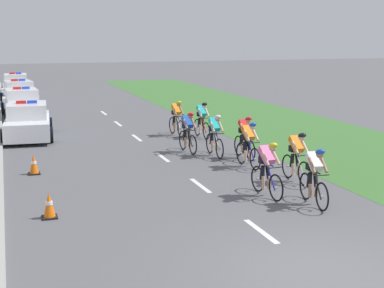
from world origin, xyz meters
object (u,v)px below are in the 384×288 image
(cyclist_third, at_px, (297,156))
(cyclist_fourth, at_px, (249,144))
(cyclist_eighth, at_px, (202,119))
(police_car_furthest, at_px, (16,85))
(cyclist_lead, at_px, (315,175))
(police_car_second, at_px, (22,104))
(cyclist_fifth, at_px, (215,134))
(cyclist_seventh, at_px, (188,131))
(cyclist_sixth, at_px, (245,136))
(traffic_cone_near, at_px, (49,205))
(police_car_third, at_px, (19,94))
(police_car_nearest, at_px, (28,122))
(cyclist_ninth, at_px, (177,117))
(cyclist_second, at_px, (267,168))
(traffic_cone_mid, at_px, (34,164))

(cyclist_third, height_order, cyclist_fourth, same)
(cyclist_eighth, bearing_deg, cyclist_fourth, -93.83)
(cyclist_third, relative_size, police_car_furthest, 0.39)
(cyclist_lead, relative_size, police_car_second, 0.38)
(cyclist_fifth, xyz_separation_m, cyclist_seventh, (-0.70, 0.93, 0.00))
(cyclist_sixth, height_order, traffic_cone_near, cyclist_sixth)
(cyclist_fifth, relative_size, police_car_third, 0.38)
(cyclist_lead, relative_size, police_car_nearest, 0.38)
(police_car_nearest, xyz_separation_m, traffic_cone_near, (-0.03, -11.01, -0.37))
(cyclist_sixth, distance_m, police_car_second, 14.90)
(cyclist_lead, relative_size, cyclist_fourth, 1.00)
(cyclist_ninth, bearing_deg, cyclist_eighth, -44.94)
(cyclist_lead, bearing_deg, police_car_nearest, 117.93)
(cyclist_eighth, xyz_separation_m, police_car_furthest, (-6.97, 21.02, -0.11))
(cyclist_fifth, height_order, police_car_second, police_car_second)
(police_car_nearest, bearing_deg, cyclist_second, -62.89)
(cyclist_fifth, xyz_separation_m, cyclist_eighth, (0.80, 3.59, 0.00))
(cyclist_sixth, bearing_deg, cyclist_seventh, 133.52)
(traffic_cone_near, bearing_deg, cyclist_ninth, 57.34)
(cyclist_third, relative_size, traffic_cone_near, 2.69)
(police_car_nearest, bearing_deg, cyclist_fifth, -43.58)
(cyclist_sixth, relative_size, traffic_cone_near, 2.69)
(police_car_second, relative_size, police_car_third, 0.99)
(cyclist_eighth, bearing_deg, police_car_furthest, 108.34)
(cyclist_lead, relative_size, traffic_cone_mid, 2.68)
(cyclist_fourth, distance_m, police_car_third, 21.00)
(cyclist_fourth, bearing_deg, cyclist_fifth, 102.68)
(police_car_furthest, bearing_deg, cyclist_fourth, -76.03)
(cyclist_seventh, xyz_separation_m, police_car_furthest, (-5.46, 23.67, -0.11))
(cyclist_fourth, bearing_deg, cyclist_ninth, 94.35)
(cyclist_lead, relative_size, cyclist_eighth, 1.00)
(cyclist_fifth, distance_m, cyclist_seventh, 1.17)
(cyclist_fourth, relative_size, traffic_cone_near, 2.69)
(cyclist_fifth, xyz_separation_m, police_car_second, (-6.16, 12.44, -0.11))
(cyclist_eighth, bearing_deg, cyclist_sixth, -89.32)
(cyclist_sixth, bearing_deg, cyclist_lead, -95.93)
(cyclist_fourth, bearing_deg, police_car_second, 114.67)
(cyclist_lead, relative_size, police_car_third, 0.38)
(cyclist_lead, bearing_deg, cyclist_ninth, 91.74)
(cyclist_ninth, xyz_separation_m, police_car_nearest, (-6.11, 1.43, -0.11))
(cyclist_seventh, height_order, police_car_second, police_car_second)
(police_car_nearest, distance_m, traffic_cone_mid, 6.53)
(police_car_second, distance_m, police_car_third, 5.57)
(cyclist_fourth, height_order, police_car_third, police_car_third)
(cyclist_eighth, relative_size, police_car_furthest, 0.39)
(cyclist_eighth, relative_size, police_car_second, 0.38)
(cyclist_fifth, relative_size, traffic_cone_mid, 2.69)
(police_car_nearest, bearing_deg, traffic_cone_near, -90.15)
(police_car_nearest, height_order, traffic_cone_near, police_car_nearest)
(police_car_nearest, height_order, police_car_second, same)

